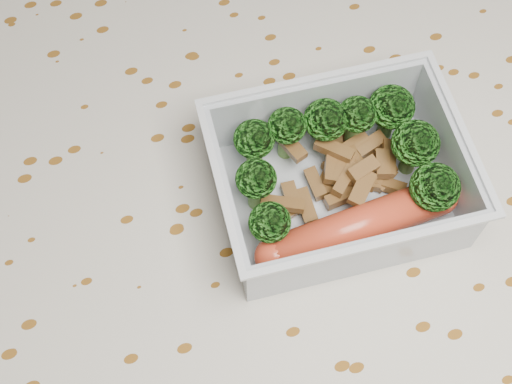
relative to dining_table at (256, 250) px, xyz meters
name	(u,v)px	position (x,y,z in m)	size (l,w,h in m)	color
dining_table	(256,250)	(0.00, 0.00, 0.00)	(1.40, 0.90, 0.75)	brown
tablecloth	(256,224)	(0.00, 0.00, 0.05)	(1.46, 0.96, 0.19)	beige
lunch_container	(338,183)	(0.05, -0.01, 0.11)	(0.17, 0.14, 0.06)	silver
broccoli_florets	(345,149)	(0.06, 0.00, 0.12)	(0.14, 0.10, 0.05)	#608C3F
meat_pile	(344,172)	(0.06, -0.01, 0.10)	(0.10, 0.07, 0.03)	brown
sausage	(358,226)	(0.05, -0.05, 0.11)	(0.14, 0.03, 0.03)	red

